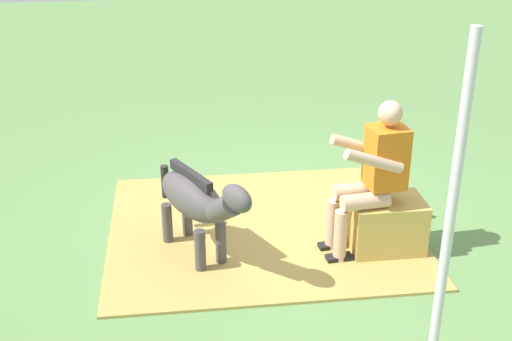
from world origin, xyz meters
TOP-DOWN VIEW (x-y plane):
  - ground_plane at (0.00, 0.00)m, footprint 24.00×24.00m
  - hay_patch at (0.24, 0.02)m, footprint 2.77×2.37m
  - hay_bale at (-0.76, 0.50)m, footprint 0.62×0.44m
  - person_seated at (-0.60, 0.51)m, footprint 0.69×0.47m
  - pony_standing at (0.84, 0.44)m, footprint 0.80×1.23m
  - soda_bottle at (-1.22, 0.00)m, footprint 0.07×0.07m
  - tent_pole_left at (-0.52, 2.21)m, footprint 0.06×0.06m

SIDE VIEW (x-z plane):
  - ground_plane at x=0.00m, z-range 0.00..0.00m
  - hay_patch at x=0.24m, z-range 0.00..0.02m
  - soda_bottle at x=-1.22m, z-range 0.00..0.27m
  - hay_bale at x=-0.76m, z-range 0.00..0.48m
  - pony_standing at x=0.84m, z-range 0.09..1.00m
  - person_seated at x=-0.60m, z-range 0.07..1.43m
  - tent_pole_left at x=-0.52m, z-range 0.00..2.32m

